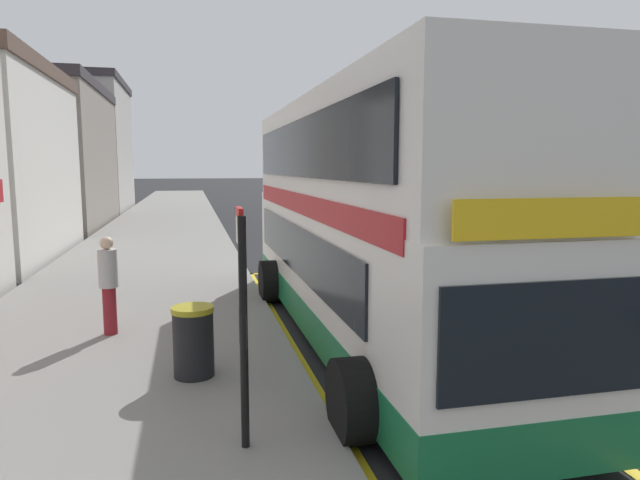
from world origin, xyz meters
The scene contains 12 objects.
ground_plane centered at (0.00, 32.00, 0.00)m, with size 260.00×260.00×0.00m, color black.
pavement_near centered at (-7.00, 32.00, 0.07)m, with size 6.00×76.00×0.14m, color gray.
double_decker_bus centered at (-2.46, 4.10, 2.06)m, with size 3.23×10.98×4.40m.
bus_bay_markings centered at (-2.55, 4.10, 0.01)m, with size 2.89×13.40×0.01m.
bus_stop_sign centered at (-5.10, 0.16, 1.68)m, with size 0.09×0.51×2.60m.
terrace_annex centered at (-14.16, 27.05, 3.83)m, with size 8.09×12.09×8.54m.
terrace_far centered at (-15.55, 38.59, 4.76)m, with size 10.91×10.90×9.50m.
parked_car_navy_far centered at (2.67, 33.49, 0.80)m, with size 2.09×4.20×1.62m.
parked_car_silver_behind centered at (5.09, 38.27, 0.80)m, with size 2.09×4.20×1.62m.
parked_car_silver_kerbside centered at (2.82, 22.59, 0.80)m, with size 2.09×4.20×1.62m.
pedestrian_waiting_near_sign centered at (-7.10, 4.81, 1.12)m, with size 0.34×0.34×1.80m.
litter_bin centered at (-5.63, 2.35, 0.66)m, with size 0.61×0.61×1.03m.
Camera 1 is at (-5.61, -5.71, 3.17)m, focal length 31.34 mm.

